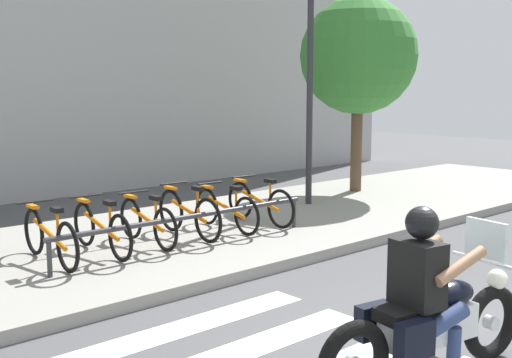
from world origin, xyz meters
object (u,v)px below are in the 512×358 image
at_px(bicycle_1, 101,229).
at_px(bike_rack, 191,219).
at_px(bicycle_3, 189,214).
at_px(bicycle_4, 226,209).
at_px(street_lamp, 310,64).
at_px(tree_near_rack, 358,56).
at_px(rider, 424,282).
at_px(bicycle_5, 260,203).
at_px(bicycle_0, 50,237).
at_px(motorcycle, 430,325).
at_px(bicycle_2, 147,222).

relative_size(bicycle_1, bike_rack, 0.41).
relative_size(bicycle_3, bicycle_4, 1.01).
height_order(bicycle_1, bicycle_4, bicycle_1).
bearing_deg(street_lamp, tree_near_rack, 11.74).
distance_m(rider, bicycle_3, 4.98).
bearing_deg(bike_rack, bicycle_3, 57.03).
bearing_deg(bicycle_3, bicycle_4, 0.12).
height_order(bicycle_3, bicycle_5, bicycle_3).
bearing_deg(bicycle_4, bike_rack, -152.74).
bearing_deg(bicycle_0, rider, -78.53).
distance_m(rider, street_lamp, 7.46).
distance_m(motorcycle, tree_near_rack, 9.14).
bearing_deg(bicycle_0, bicycle_2, -0.00).
bearing_deg(bicycle_3, bicycle_1, 179.96).
height_order(bicycle_1, street_lamp, street_lamp).
distance_m(bicycle_5, bike_rack, 1.88).
distance_m(rider, bike_rack, 4.36).
bearing_deg(bike_rack, rider, -100.81).
height_order(bicycle_0, bicycle_3, bicycle_3).
bearing_deg(motorcycle, tree_near_rack, 43.00).
height_order(bicycle_1, bicycle_5, bicycle_5).
distance_m(bicycle_5, tree_near_rack, 4.78).
xyz_separation_m(bicycle_0, tree_near_rack, (7.46, 1.13, 2.56)).
distance_m(motorcycle, bicycle_5, 5.47).
relative_size(motorcycle, rider, 1.52).
bearing_deg(bicycle_3, bicycle_0, 179.97).
height_order(motorcycle, bicycle_3, motorcycle).
relative_size(bicycle_1, street_lamp, 0.36).
distance_m(motorcycle, street_lamp, 7.54).
height_order(motorcycle, tree_near_rack, tree_near_rack).
height_order(bicycle_0, bike_rack, bicycle_0).
xyz_separation_m(bicycle_5, tree_near_rack, (3.87, 1.13, 2.56)).
relative_size(motorcycle, bicycle_2, 1.40).
xyz_separation_m(motorcycle, rider, (-0.07, 0.02, 0.37)).
relative_size(bike_rack, street_lamp, 0.88).
height_order(bicycle_2, tree_near_rack, tree_near_rack).
bearing_deg(street_lamp, bicycle_3, -167.75).
xyz_separation_m(bicycle_3, bike_rack, (-0.36, -0.55, 0.06)).
bearing_deg(tree_near_rack, rider, -137.41).
bearing_deg(motorcycle, bicycle_3, 77.20).
height_order(bicycle_5, bike_rack, bicycle_5).
relative_size(rider, tree_near_rack, 0.34).
xyz_separation_m(rider, bicycle_5, (2.61, 4.83, -0.34)).
bearing_deg(bicycle_3, rider, -103.68).
relative_size(bicycle_0, tree_near_rack, 0.40).
bearing_deg(bicycle_5, tree_near_rack, 16.32).
distance_m(bicycle_0, bicycle_4, 2.87).
distance_m(bicycle_0, bike_rack, 1.88).
bearing_deg(bicycle_2, tree_near_rack, 10.66).
relative_size(bicycle_1, bicycle_3, 1.03).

